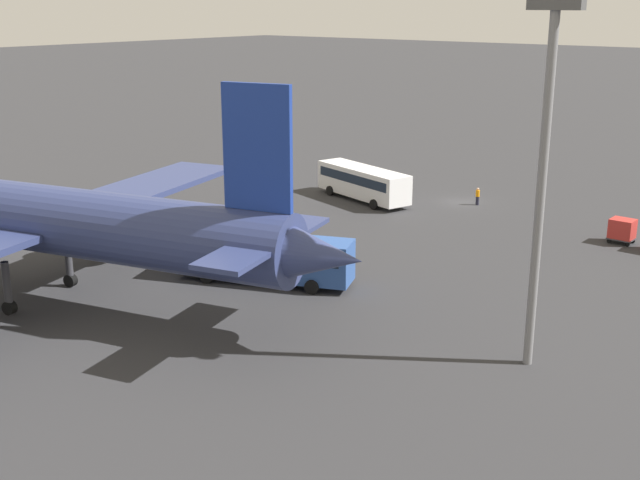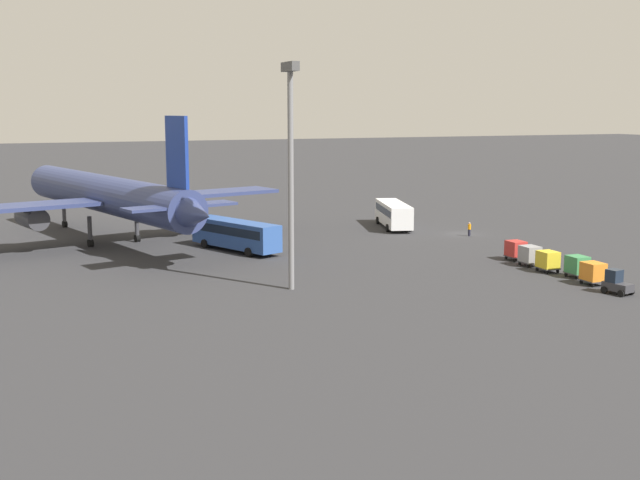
% 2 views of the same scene
% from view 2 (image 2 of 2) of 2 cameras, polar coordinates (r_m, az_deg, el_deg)
% --- Properties ---
extents(ground_plane, '(600.00, 600.00, 0.00)m').
position_cam_2_polar(ground_plane, '(103.31, 10.03, 0.42)').
color(ground_plane, '#2D2D30').
extents(airplane, '(49.06, 42.94, 15.09)m').
position_cam_2_polar(airplane, '(97.65, -14.87, 3.09)').
color(airplane, navy).
rests_on(airplane, ground).
extents(shuttle_bus_near, '(11.98, 6.00, 3.31)m').
position_cam_2_polar(shuttle_bus_near, '(107.45, 5.26, 1.93)').
color(shuttle_bus_near, white).
rests_on(shuttle_bus_near, ground).
extents(shuttle_bus_far, '(12.72, 7.38, 3.39)m').
position_cam_2_polar(shuttle_bus_far, '(90.12, -6.03, 0.51)').
color(shuttle_bus_far, '#2D5199').
rests_on(shuttle_bus_far, ground).
extents(baggage_tug, '(2.62, 2.07, 2.10)m').
position_cam_2_polar(baggage_tug, '(73.67, 20.33, -2.89)').
color(baggage_tug, '#333338').
rests_on(baggage_tug, ground).
extents(worker_person, '(0.38, 0.38, 1.74)m').
position_cam_2_polar(worker_person, '(101.74, 10.57, 0.76)').
color(worker_person, '#1E1E2D').
rests_on(worker_person, ground).
extents(cargo_cart_orange, '(2.02, 1.71, 2.06)m').
position_cam_2_polar(cargo_cart_orange, '(76.56, 18.85, -2.17)').
color(cargo_cart_orange, '#38383D').
rests_on(cargo_cart_orange, ground).
extents(cargo_cart_green, '(2.02, 1.71, 2.06)m').
position_cam_2_polar(cargo_cart_green, '(79.42, 17.83, -1.71)').
color(cargo_cart_green, '#38383D').
rests_on(cargo_cart_green, ground).
extents(cargo_cart_yellow, '(2.02, 1.71, 2.06)m').
position_cam_2_polar(cargo_cart_yellow, '(81.21, 15.90, -1.38)').
color(cargo_cart_yellow, '#38383D').
rests_on(cargo_cart_yellow, ground).
extents(cargo_cart_grey, '(2.02, 1.71, 2.06)m').
position_cam_2_polar(cargo_cart_grey, '(83.77, 14.70, -1.00)').
color(cargo_cart_grey, '#38383D').
rests_on(cargo_cart_grey, ground).
extents(cargo_cart_red, '(2.02, 1.71, 2.06)m').
position_cam_2_polar(cargo_cart_red, '(86.57, 13.75, -0.64)').
color(cargo_cart_red, '#38383D').
rests_on(cargo_cart_red, ground).
extents(light_pole, '(2.80, 0.70, 19.70)m').
position_cam_2_polar(light_pole, '(69.39, -2.10, 6.11)').
color(light_pole, slate).
rests_on(light_pole, ground).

